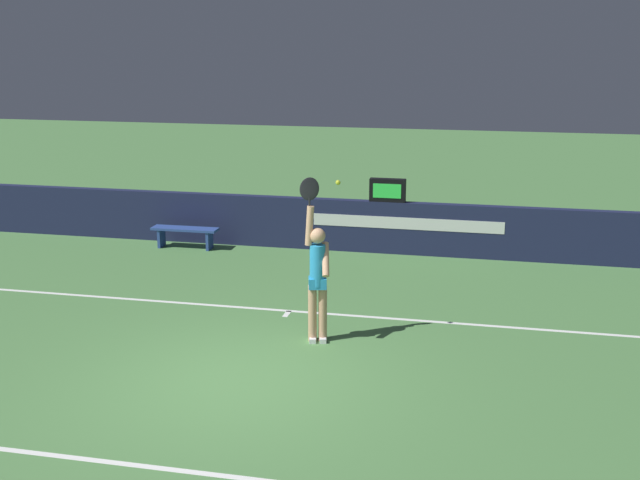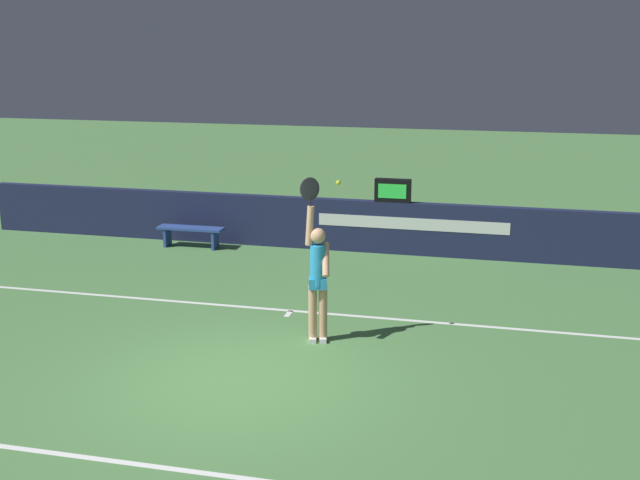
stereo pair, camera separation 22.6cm
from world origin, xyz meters
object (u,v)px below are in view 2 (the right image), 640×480
Objects in this scene: tennis_ball at (338,183)px; courtside_bench_near at (191,232)px; speed_display at (393,190)px; tennis_player at (318,274)px.

tennis_ball is 6.59m from courtside_bench_near.
tennis_ball is 0.05× the size of courtside_bench_near.
speed_display is 5.25m from tennis_ball.
speed_display is 0.52× the size of courtside_bench_near.
tennis_player is at bearing -93.50° from speed_display.
tennis_ball is (-0.04, -5.14, 1.07)m from speed_display.
tennis_ball reaches higher than speed_display.
tennis_ball is (0.29, 0.10, 1.37)m from tennis_player.
courtside_bench_near is at bearing -172.63° from speed_display.
speed_display is at bearing 89.61° from tennis_ball.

